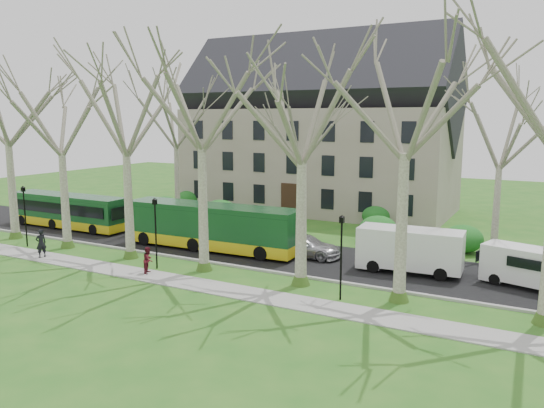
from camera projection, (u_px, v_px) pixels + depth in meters
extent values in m
plane|color=#27631C|center=(249.00, 278.00, 30.72)|extent=(120.00, 120.00, 0.00)
cube|color=gray|center=(225.00, 290.00, 28.54)|extent=(70.00, 2.00, 0.06)
cube|color=black|center=(291.00, 256.00, 35.50)|extent=(80.00, 8.00, 0.06)
cube|color=#A5A39E|center=(262.00, 270.00, 32.02)|extent=(80.00, 0.25, 0.14)
cube|color=gray|center=(318.00, 159.00, 53.60)|extent=(26.00, 12.00, 10.00)
cylinder|color=black|center=(25.00, 219.00, 37.90)|extent=(0.10, 0.10, 4.00)
cube|color=black|center=(23.00, 189.00, 37.56)|extent=(0.22, 0.22, 0.30)
cylinder|color=black|center=(156.00, 237.00, 32.32)|extent=(0.10, 0.10, 4.00)
cube|color=black|center=(155.00, 202.00, 31.97)|extent=(0.22, 0.22, 0.30)
cylinder|color=black|center=(341.00, 262.00, 26.74)|extent=(0.10, 0.10, 4.00)
cube|color=black|center=(342.00, 220.00, 26.39)|extent=(0.22, 0.22, 0.30)
ellipsoid|color=#164E19|center=(165.00, 208.00, 48.45)|extent=(2.60, 2.60, 2.00)
ellipsoid|color=#164E19|center=(220.00, 214.00, 45.66)|extent=(2.60, 2.60, 2.00)
ellipsoid|color=#164E19|center=(378.00, 230.00, 39.14)|extent=(2.60, 2.60, 2.00)
ellipsoid|color=#164E19|center=(463.00, 238.00, 36.35)|extent=(2.60, 2.60, 2.00)
ellipsoid|color=#164E19|center=(188.00, 198.00, 54.60)|extent=(2.60, 2.60, 2.00)
ellipsoid|color=#164E19|center=(376.00, 214.00, 45.30)|extent=(2.60, 2.60, 2.00)
imported|color=#B6B5BB|center=(305.00, 246.00, 35.20)|extent=(4.95, 2.04, 1.43)
imported|color=black|center=(41.00, 243.00, 34.92)|extent=(0.61, 0.78, 1.89)
imported|color=#5A141F|center=(148.00, 260.00, 31.42)|extent=(0.83, 0.93, 1.57)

